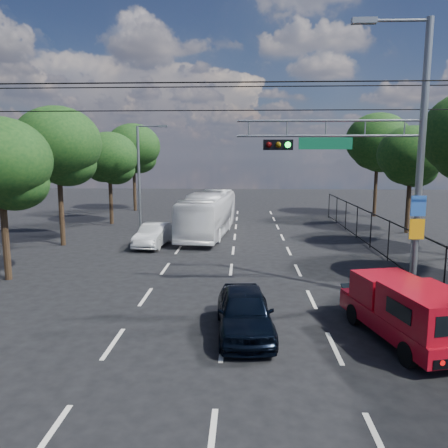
# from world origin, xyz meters

# --- Properties ---
(ground) EXTENTS (120.00, 120.00, 0.00)m
(ground) POSITION_xyz_m (0.00, 0.00, 0.00)
(ground) COLOR black
(ground) RESTS_ON ground
(lane_markings) EXTENTS (6.12, 38.00, 0.01)m
(lane_markings) POSITION_xyz_m (-0.00, 14.00, 0.01)
(lane_markings) COLOR beige
(lane_markings) RESTS_ON ground
(signal_mast) EXTENTS (6.43, 0.39, 9.50)m
(signal_mast) POSITION_xyz_m (5.28, 7.99, 5.24)
(signal_mast) COLOR slate
(signal_mast) RESTS_ON ground
(streetlight_left) EXTENTS (2.09, 0.22, 7.08)m
(streetlight_left) POSITION_xyz_m (-6.33, 22.00, 3.94)
(streetlight_left) COLOR slate
(streetlight_left) RESTS_ON ground
(utility_wires) EXTENTS (22.00, 5.04, 0.74)m
(utility_wires) POSITION_xyz_m (0.00, 8.83, 7.23)
(utility_wires) COLOR black
(utility_wires) RESTS_ON ground
(fence_right) EXTENTS (0.06, 34.03, 2.00)m
(fence_right) POSITION_xyz_m (7.60, 12.17, 1.03)
(fence_right) COLOR black
(fence_right) RESTS_ON ground
(tree_right_d) EXTENTS (4.32, 4.32, 7.02)m
(tree_right_d) POSITION_xyz_m (11.42, 22.02, 4.85)
(tree_right_d) COLOR black
(tree_right_d) RESTS_ON ground
(tree_right_e) EXTENTS (5.28, 5.28, 8.58)m
(tree_right_e) POSITION_xyz_m (11.62, 30.02, 5.94)
(tree_right_e) COLOR black
(tree_right_e) RESTS_ON ground
(tree_left_b) EXTENTS (4.08, 4.08, 6.63)m
(tree_left_b) POSITION_xyz_m (-9.18, 10.02, 4.58)
(tree_left_b) COLOR black
(tree_left_b) RESTS_ON ground
(tree_left_c) EXTENTS (4.80, 4.80, 7.80)m
(tree_left_c) POSITION_xyz_m (-9.78, 17.02, 5.40)
(tree_left_c) COLOR black
(tree_left_c) RESTS_ON ground
(tree_left_d) EXTENTS (4.20, 4.20, 6.83)m
(tree_left_d) POSITION_xyz_m (-9.38, 25.02, 4.72)
(tree_left_d) COLOR black
(tree_left_d) RESTS_ON ground
(tree_left_e) EXTENTS (4.92, 4.92, 7.99)m
(tree_left_e) POSITION_xyz_m (-9.58, 33.02, 5.53)
(tree_left_e) COLOR black
(tree_left_e) RESTS_ON ground
(red_pickup) EXTENTS (2.66, 4.89, 1.73)m
(red_pickup) POSITION_xyz_m (5.02, 4.48, 0.92)
(red_pickup) COLOR black
(red_pickup) RESTS_ON ground
(navy_hatchback) EXTENTS (1.83, 3.98, 1.32)m
(navy_hatchback) POSITION_xyz_m (0.59, 4.86, 0.66)
(navy_hatchback) COLOR black
(navy_hatchback) RESTS_ON ground
(white_bus) EXTENTS (3.23, 9.99, 2.73)m
(white_bus) POSITION_xyz_m (-1.71, 20.67, 1.37)
(white_bus) COLOR white
(white_bus) RESTS_ON ground
(white_van) EXTENTS (1.78, 4.01, 1.28)m
(white_van) POSITION_xyz_m (-4.53, 17.00, 0.64)
(white_van) COLOR silver
(white_van) RESTS_ON ground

